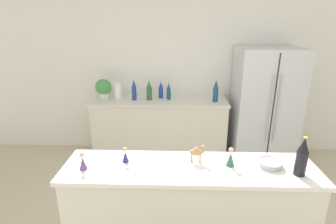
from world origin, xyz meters
TOP-DOWN VIEW (x-y plane):
  - wall_back at (0.00, 2.73)m, footprint 8.00×0.06m
  - back_counter at (-0.45, 2.40)m, footprint 1.97×0.63m
  - refrigerator at (1.07, 2.34)m, footprint 0.87×0.71m
  - bar_counter at (-0.09, 0.46)m, footprint 1.95×0.50m
  - potted_plant at (-1.27, 2.41)m, footprint 0.24×0.24m
  - paper_towel_roll at (-1.06, 2.41)m, footprint 0.11×0.11m
  - back_bottle_0 at (-0.43, 2.47)m, footprint 0.06×0.06m
  - back_bottle_1 at (-0.32, 2.40)m, footprint 0.06×0.06m
  - back_bottle_2 at (-0.81, 2.36)m, footprint 0.07×0.07m
  - back_bottle_3 at (-0.60, 2.37)m, footprint 0.08×0.08m
  - back_bottle_4 at (0.35, 2.31)m, footprint 0.07×0.07m
  - wine_bottle at (0.70, 0.38)m, footprint 0.08×0.08m
  - fruit_bowl at (0.52, 0.49)m, footprint 0.19×0.19m
  - camel_figurine at (-0.04, 0.54)m, footprint 0.12×0.07m
  - wise_man_figurine_blue at (-0.60, 0.52)m, footprint 0.05×0.05m
  - wise_man_figurine_crimson at (0.22, 0.49)m, footprint 0.07×0.07m
  - wise_man_figurine_purple at (-0.90, 0.40)m, footprint 0.06×0.06m

SIDE VIEW (x-z plane):
  - back_counter at x=-0.45m, z-range 0.00..0.93m
  - bar_counter at x=-0.09m, z-range 0.00..0.96m
  - refrigerator at x=1.07m, z-range 0.00..1.68m
  - fruit_bowl at x=0.52m, z-range 0.96..1.01m
  - wise_man_figurine_blue at x=-0.60m, z-range 0.95..1.07m
  - wise_man_figurine_purple at x=-0.90m, z-range 0.95..1.09m
  - wise_man_figurine_crimson at x=0.22m, z-range 0.94..1.10m
  - camel_figurine at x=-0.04m, z-range 0.97..1.12m
  - paper_towel_roll at x=-1.06m, z-range 0.93..1.17m
  - back_bottle_1 at x=-0.32m, z-range 0.92..1.18m
  - back_bottle_0 at x=-0.43m, z-range 0.92..1.18m
  - back_bottle_3 at x=-0.60m, z-range 0.92..1.21m
  - back_bottle_2 at x=-0.81m, z-range 0.92..1.23m
  - back_bottle_4 at x=0.35m, z-range 0.92..1.24m
  - potted_plant at x=-1.27m, z-range 0.94..1.24m
  - wine_bottle at x=0.70m, z-range 0.95..1.25m
  - wall_back at x=0.00m, z-range 0.00..2.55m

